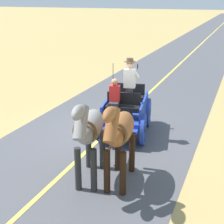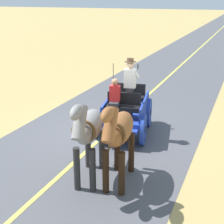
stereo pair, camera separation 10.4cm
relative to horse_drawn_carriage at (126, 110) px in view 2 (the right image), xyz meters
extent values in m
plane|color=tan|center=(0.59, 0.01, -0.82)|extent=(200.00, 200.00, 0.00)
cube|color=#4C4C51|center=(0.59, 0.01, -0.81)|extent=(5.81, 160.00, 0.01)
cube|color=#DBCC4C|center=(0.59, 0.01, -0.81)|extent=(0.12, 160.00, 0.00)
cube|color=#1E3899|center=(0.02, -0.08, -0.16)|extent=(1.57, 2.38, 0.12)
cube|color=#1E3899|center=(-0.54, -0.18, 0.12)|extent=(0.43, 2.07, 0.44)
cube|color=#1E3899|center=(0.58, 0.02, 0.12)|extent=(0.43, 2.07, 0.44)
cube|color=#1E3899|center=(-0.20, 1.12, -0.26)|extent=(1.11, 0.43, 0.08)
cube|color=#1E3899|center=(0.23, -1.26, -0.34)|extent=(0.74, 0.32, 0.06)
cube|color=black|center=(-0.09, 0.51, 0.22)|extent=(1.07, 0.54, 0.14)
cube|color=black|center=(-0.06, 0.34, 0.44)|extent=(1.02, 0.26, 0.44)
cube|color=black|center=(0.11, -0.57, 0.22)|extent=(1.07, 0.54, 0.14)
cube|color=black|center=(0.14, -0.75, 0.44)|extent=(1.02, 0.26, 0.44)
cylinder|color=#1E3899|center=(-0.76, 0.56, -0.34)|extent=(0.27, 0.96, 0.96)
cylinder|color=black|center=(-0.76, 0.56, -0.34)|extent=(0.16, 0.23, 0.21)
cylinder|color=#1E3899|center=(0.52, 0.79, -0.34)|extent=(0.27, 0.96, 0.96)
cylinder|color=black|center=(0.52, 0.79, -0.34)|extent=(0.16, 0.23, 0.21)
cylinder|color=#1E3899|center=(-0.48, -0.96, -0.34)|extent=(0.27, 0.96, 0.96)
cylinder|color=black|center=(-0.48, -0.96, -0.34)|extent=(0.16, 0.23, 0.21)
cylinder|color=#1E3899|center=(0.79, -0.72, -0.34)|extent=(0.27, 0.96, 0.96)
cylinder|color=black|center=(0.79, -0.72, -0.34)|extent=(0.16, 0.23, 0.21)
cylinder|color=brown|center=(-0.37, 2.08, -0.21)|extent=(0.42, 1.98, 0.07)
cylinder|color=black|center=(0.21, 0.57, 0.92)|extent=(0.02, 0.02, 1.30)
cylinder|color=#2D2D33|center=(-0.19, 0.22, 0.35)|extent=(0.22, 0.22, 0.90)
cube|color=silver|center=(-0.19, 0.22, 1.08)|extent=(0.37, 0.28, 0.56)
sphere|color=beige|center=(-0.19, 0.22, 1.48)|extent=(0.22, 0.22, 0.22)
cylinder|color=#473323|center=(-0.19, 0.22, 1.58)|extent=(0.36, 0.36, 0.01)
cylinder|color=#473323|center=(-0.19, 0.22, 1.63)|extent=(0.20, 0.20, 0.10)
cylinder|color=silver|center=(-0.37, 0.22, 1.26)|extent=(0.27, 0.13, 0.32)
cube|color=black|center=(-0.44, 0.23, 1.46)|extent=(0.03, 0.07, 0.14)
cube|color=#2D2D33|center=(0.14, 0.68, 0.36)|extent=(0.33, 0.36, 0.14)
cube|color=red|center=(0.16, 0.56, 0.67)|extent=(0.33, 0.25, 0.48)
sphere|color=#9E7051|center=(0.16, 0.56, 1.02)|extent=(0.20, 0.20, 0.20)
ellipsoid|color=brown|center=(-0.87, 2.81, 0.55)|extent=(0.77, 1.62, 0.64)
cylinder|color=black|center=(-1.12, 3.32, -0.29)|extent=(0.15, 0.15, 1.05)
cylinder|color=black|center=(-0.76, 3.37, -0.29)|extent=(0.15, 0.15, 1.05)
cylinder|color=black|center=(-0.97, 2.24, -0.29)|extent=(0.15, 0.15, 1.05)
cylinder|color=black|center=(-0.61, 2.29, -0.29)|extent=(0.15, 0.15, 1.05)
cylinder|color=brown|center=(-0.98, 3.64, 0.95)|extent=(0.35, 0.68, 0.73)
ellipsoid|color=brown|center=(-1.02, 3.86, 1.26)|extent=(0.29, 0.57, 0.28)
cube|color=black|center=(-0.98, 3.62, 0.99)|extent=(0.13, 0.51, 0.56)
cylinder|color=black|center=(-0.76, 2.07, 0.25)|extent=(0.11, 0.11, 0.70)
torus|color=brown|center=(-0.94, 3.35, 0.63)|extent=(0.55, 0.15, 0.55)
ellipsoid|color=gray|center=(-0.16, 2.93, 0.55)|extent=(0.90, 1.65, 0.64)
cylinder|color=#272726|center=(-0.46, 3.43, -0.29)|extent=(0.15, 0.15, 1.05)
cylinder|color=#272726|center=(-0.11, 3.51, -0.29)|extent=(0.15, 0.15, 1.05)
cylinder|color=#272726|center=(-0.22, 2.36, -0.29)|extent=(0.15, 0.15, 1.05)
cylinder|color=#272726|center=(0.14, 2.44, -0.29)|extent=(0.15, 0.15, 1.05)
cylinder|color=gray|center=(-0.35, 3.76, 0.95)|extent=(0.40, 0.69, 0.73)
ellipsoid|color=gray|center=(-0.40, 3.97, 1.26)|extent=(0.34, 0.58, 0.28)
cube|color=#272726|center=(-0.35, 3.74, 0.99)|extent=(0.17, 0.50, 0.56)
cylinder|color=#272726|center=(0.00, 2.21, 0.25)|extent=(0.11, 0.11, 0.70)
torus|color=brown|center=(-0.29, 3.47, 0.63)|extent=(0.55, 0.19, 0.55)
camera|label=1|loc=(-3.31, 9.43, 3.43)|focal=53.54mm
camera|label=2|loc=(-3.41, 9.40, 3.43)|focal=53.54mm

